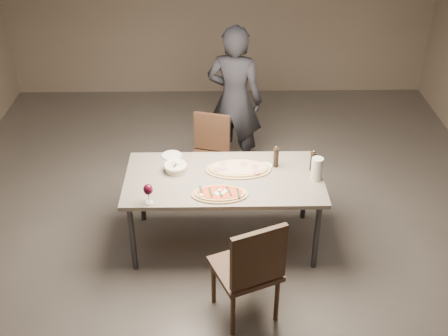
{
  "coord_description": "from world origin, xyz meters",
  "views": [
    {
      "loc": [
        -0.07,
        -4.25,
        3.55
      ],
      "look_at": [
        0.0,
        0.0,
        0.85
      ],
      "focal_mm": 45.0,
      "sensor_mm": 36.0,
      "label": 1
    }
  ],
  "objects_px": {
    "chair_near": "(251,267)",
    "ham_pizza": "(238,169)",
    "dining_table": "(224,182)",
    "pepper_mill_left": "(313,161)",
    "bread_basket": "(175,167)",
    "chair_far": "(210,150)",
    "carafe": "(317,169)",
    "zucchini_pizza": "(220,194)",
    "diner": "(235,100)"
  },
  "relations": [
    {
      "from": "carafe",
      "to": "pepper_mill_left",
      "type": "bearing_deg",
      "value": 95.95
    },
    {
      "from": "diner",
      "to": "carafe",
      "type": "bearing_deg",
      "value": 131.54
    },
    {
      "from": "ham_pizza",
      "to": "bread_basket",
      "type": "xyz_separation_m",
      "value": [
        -0.58,
        -0.0,
        0.03
      ]
    },
    {
      "from": "dining_table",
      "to": "zucchini_pizza",
      "type": "height_order",
      "value": "zucchini_pizza"
    },
    {
      "from": "zucchini_pizza",
      "to": "bread_basket",
      "type": "bearing_deg",
      "value": 122.72
    },
    {
      "from": "pepper_mill_left",
      "to": "carafe",
      "type": "distance_m",
      "value": 0.15
    },
    {
      "from": "bread_basket",
      "to": "dining_table",
      "type": "bearing_deg",
      "value": -14.03
    },
    {
      "from": "dining_table",
      "to": "bread_basket",
      "type": "relative_size",
      "value": 8.25
    },
    {
      "from": "ham_pizza",
      "to": "diner",
      "type": "height_order",
      "value": "diner"
    },
    {
      "from": "pepper_mill_left",
      "to": "carafe",
      "type": "relative_size",
      "value": 0.98
    },
    {
      "from": "chair_near",
      "to": "pepper_mill_left",
      "type": "bearing_deg",
      "value": 37.45
    },
    {
      "from": "dining_table",
      "to": "bread_basket",
      "type": "height_order",
      "value": "bread_basket"
    },
    {
      "from": "dining_table",
      "to": "ham_pizza",
      "type": "relative_size",
      "value": 2.95
    },
    {
      "from": "diner",
      "to": "dining_table",
      "type": "bearing_deg",
      "value": 100.01
    },
    {
      "from": "zucchini_pizza",
      "to": "pepper_mill_left",
      "type": "height_order",
      "value": "pepper_mill_left"
    },
    {
      "from": "chair_far",
      "to": "diner",
      "type": "distance_m",
      "value": 0.65
    },
    {
      "from": "dining_table",
      "to": "pepper_mill_left",
      "type": "xyz_separation_m",
      "value": [
        0.81,
        0.1,
        0.16
      ]
    },
    {
      "from": "bread_basket",
      "to": "diner",
      "type": "xyz_separation_m",
      "value": [
        0.59,
        1.28,
        0.06
      ]
    },
    {
      "from": "dining_table",
      "to": "ham_pizza",
      "type": "height_order",
      "value": "ham_pizza"
    },
    {
      "from": "zucchini_pizza",
      "to": "chair_near",
      "type": "relative_size",
      "value": 0.49
    },
    {
      "from": "carafe",
      "to": "bread_basket",
      "type": "bearing_deg",
      "value": 173.22
    },
    {
      "from": "pepper_mill_left",
      "to": "diner",
      "type": "height_order",
      "value": "diner"
    },
    {
      "from": "chair_near",
      "to": "diner",
      "type": "relative_size",
      "value": 0.59
    },
    {
      "from": "bread_basket",
      "to": "pepper_mill_left",
      "type": "bearing_deg",
      "value": -0.32
    },
    {
      "from": "pepper_mill_left",
      "to": "bread_basket",
      "type": "bearing_deg",
      "value": 179.68
    },
    {
      "from": "ham_pizza",
      "to": "pepper_mill_left",
      "type": "bearing_deg",
      "value": -3.08
    },
    {
      "from": "ham_pizza",
      "to": "bread_basket",
      "type": "distance_m",
      "value": 0.58
    },
    {
      "from": "zucchini_pizza",
      "to": "diner",
      "type": "xyz_separation_m",
      "value": [
        0.18,
        1.67,
        0.09
      ]
    },
    {
      "from": "bread_basket",
      "to": "chair_far",
      "type": "height_order",
      "value": "chair_far"
    },
    {
      "from": "chair_near",
      "to": "chair_far",
      "type": "distance_m",
      "value": 1.94
    },
    {
      "from": "ham_pizza",
      "to": "chair_near",
      "type": "relative_size",
      "value": 0.61
    },
    {
      "from": "zucchini_pizza",
      "to": "ham_pizza",
      "type": "height_order",
      "value": "zucchini_pizza"
    },
    {
      "from": "bread_basket",
      "to": "chair_far",
      "type": "relative_size",
      "value": 0.25
    },
    {
      "from": "dining_table",
      "to": "carafe",
      "type": "relative_size",
      "value": 8.35
    },
    {
      "from": "chair_near",
      "to": "ham_pizza",
      "type": "bearing_deg",
      "value": 70.15
    },
    {
      "from": "chair_near",
      "to": "diner",
      "type": "distance_m",
      "value": 2.4
    },
    {
      "from": "carafe",
      "to": "diner",
      "type": "relative_size",
      "value": 0.13
    },
    {
      "from": "dining_table",
      "to": "pepper_mill_left",
      "type": "height_order",
      "value": "pepper_mill_left"
    },
    {
      "from": "bread_basket",
      "to": "chair_near",
      "type": "distance_m",
      "value": 1.29
    },
    {
      "from": "ham_pizza",
      "to": "chair_far",
      "type": "relative_size",
      "value": 0.7
    },
    {
      "from": "dining_table",
      "to": "zucchini_pizza",
      "type": "relative_size",
      "value": 3.64
    },
    {
      "from": "chair_far",
      "to": "carafe",
      "type": "bearing_deg",
      "value": 150.8
    },
    {
      "from": "pepper_mill_left",
      "to": "ham_pizza",
      "type": "bearing_deg",
      "value": 179.01
    },
    {
      "from": "dining_table",
      "to": "chair_far",
      "type": "xyz_separation_m",
      "value": [
        -0.14,
        0.92,
        -0.2
      ]
    },
    {
      "from": "carafe",
      "to": "chair_near",
      "type": "height_order",
      "value": "chair_near"
    },
    {
      "from": "pepper_mill_left",
      "to": "carafe",
      "type": "height_order",
      "value": "carafe"
    },
    {
      "from": "carafe",
      "to": "chair_far",
      "type": "bearing_deg",
      "value": 135.15
    },
    {
      "from": "chair_far",
      "to": "bread_basket",
      "type": "bearing_deg",
      "value": 84.9
    },
    {
      "from": "pepper_mill_left",
      "to": "chair_far",
      "type": "bearing_deg",
      "value": 139.34
    },
    {
      "from": "bread_basket",
      "to": "pepper_mill_left",
      "type": "height_order",
      "value": "pepper_mill_left"
    }
  ]
}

